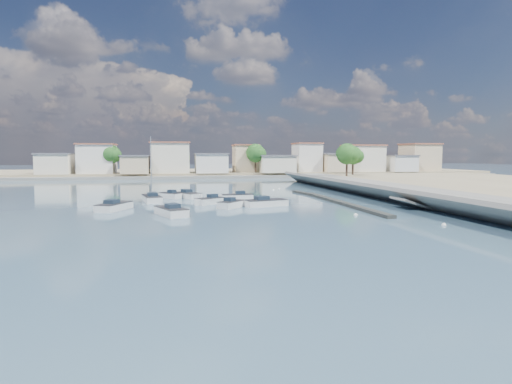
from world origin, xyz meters
The scene contains 17 objects.
ground centered at (0.00, 40.00, 0.00)m, with size 400.00×400.00×0.00m, color #314763.
seawall_walkway centered at (18.50, 13.00, 0.90)m, with size 5.00×90.00×1.80m, color slate.
breakwater centered at (6.90, 12.69, 0.17)m, with size 2.00×31.02×0.35m.
far_shore_land centered at (0.00, 92.00, 0.70)m, with size 160.00×40.00×1.40m, color gray.
far_shore_quay centered at (0.00, 71.00, 0.40)m, with size 160.00×2.50×0.80m, color slate.
far_town centered at (10.71, 76.92, 4.93)m, with size 113.01×12.80×8.35m.
shore_trees centered at (8.34, 68.11, 6.22)m, with size 74.56×38.32×7.92m.
motorboat_a centered at (-14.56, 3.99, 0.38)m, with size 3.70×5.70×1.48m.
motorboat_b centered at (-7.25, 9.11, 0.38)m, with size 3.78×4.11×1.48m.
motorboat_c centered at (-5.67, 17.43, 0.38)m, with size 4.84×1.78×1.48m.
motorboat_d centered at (-9.76, 13.07, 0.38)m, with size 4.09×3.47×1.48m.
motorboat_e centered at (-20.75, 9.47, 0.38)m, with size 3.91×5.66×1.48m.
motorboat_f centered at (-14.81, 21.63, 0.38)m, with size 3.41×3.55×1.48m.
motorboat_g centered at (-11.97, 21.11, 0.38)m, with size 3.91×5.29×1.48m.
motorboat_h centered at (-2.75, 9.78, 0.38)m, with size 6.00×3.44×1.48m.
sailboat centered at (-17.15, 17.89, 0.41)m, with size 3.10×6.72×9.00m.
mooring_buoys centered at (4.42, 15.88, 0.05)m, with size 12.10×42.02×0.39m.
Camera 1 is at (-14.12, -41.50, 6.33)m, focal length 30.00 mm.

